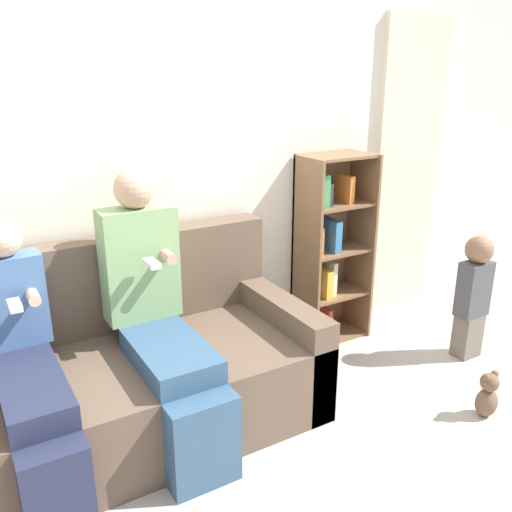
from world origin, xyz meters
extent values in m
plane|color=#BCB2A8|center=(0.00, 0.00, 0.00)|extent=(14.00, 14.00, 0.00)
cube|color=silver|center=(0.00, 1.02, 1.27)|extent=(10.00, 0.06, 2.55)
cube|color=beige|center=(2.11, 0.97, 1.03)|extent=(0.57, 0.04, 2.06)
cube|color=brown|center=(-0.07, 0.42, 0.21)|extent=(1.76, 0.72, 0.41)
cube|color=brown|center=(-0.07, 0.87, 0.45)|extent=(1.76, 0.16, 0.91)
cube|color=brown|center=(0.73, 0.42, 0.28)|extent=(0.15, 0.72, 0.55)
cube|color=#335170|center=(0.04, 0.00, 0.21)|extent=(0.31, 0.12, 0.41)
cube|color=#335170|center=(0.04, 0.33, 0.47)|extent=(0.31, 0.54, 0.11)
cube|color=#84AD70|center=(0.04, 0.68, 0.81)|extent=(0.36, 0.16, 0.56)
sphere|color=tan|center=(0.04, 0.68, 1.18)|extent=(0.19, 0.19, 0.19)
cylinder|color=tan|center=(0.14, 0.55, 0.86)|extent=(0.05, 0.10, 0.05)
cube|color=white|center=(0.04, 0.50, 0.86)|extent=(0.05, 0.12, 0.02)
cube|color=#232842|center=(-0.55, 0.00, 0.21)|extent=(0.25, 0.12, 0.41)
cube|color=#232842|center=(-0.55, 0.35, 0.47)|extent=(0.25, 0.57, 0.11)
cube|color=#476B9E|center=(-0.55, 0.70, 0.73)|extent=(0.30, 0.13, 0.42)
sphere|color=beige|center=(-0.55, 0.70, 1.03)|extent=(0.18, 0.18, 0.18)
cylinder|color=beige|center=(-0.47, 0.58, 0.78)|extent=(0.05, 0.10, 0.05)
cube|color=white|center=(-0.55, 0.53, 0.78)|extent=(0.05, 0.12, 0.02)
cube|color=#70665B|center=(1.94, 0.18, 0.14)|extent=(0.16, 0.12, 0.28)
cube|color=#4C4C51|center=(1.94, 0.18, 0.45)|extent=(0.20, 0.12, 0.34)
sphere|color=#8C664C|center=(1.94, 0.18, 0.70)|extent=(0.17, 0.17, 0.17)
cube|color=brown|center=(1.15, 0.83, 0.61)|extent=(0.02, 0.30, 1.22)
cube|color=brown|center=(1.59, 0.83, 0.61)|extent=(0.02, 0.30, 1.22)
cube|color=brown|center=(1.37, 0.97, 0.61)|extent=(0.45, 0.02, 1.22)
cube|color=brown|center=(1.37, 0.83, 0.01)|extent=(0.42, 0.26, 0.02)
cube|color=brown|center=(1.37, 0.83, 0.31)|extent=(0.42, 0.26, 0.02)
cube|color=brown|center=(1.37, 0.83, 0.61)|extent=(0.42, 0.26, 0.02)
cube|color=brown|center=(1.37, 0.83, 0.91)|extent=(0.42, 0.26, 0.02)
cube|color=brown|center=(1.37, 0.83, 1.21)|extent=(0.42, 0.26, 0.02)
cube|color=#C63838|center=(1.31, 0.83, 0.12)|extent=(0.03, 0.16, 0.20)
cube|color=orange|center=(1.43, 0.83, 1.00)|extent=(0.04, 0.15, 0.17)
cube|color=#333338|center=(1.27, 0.83, 0.99)|extent=(0.04, 0.15, 0.14)
cube|color=gold|center=(1.28, 0.83, 0.41)|extent=(0.05, 0.20, 0.18)
cube|color=orange|center=(1.21, 0.83, 0.70)|extent=(0.04, 0.15, 0.17)
cube|color=#429956|center=(1.22, 0.83, 1.02)|extent=(0.06, 0.17, 0.20)
cube|color=beige|center=(1.34, 0.83, 0.43)|extent=(0.03, 0.15, 0.22)
cube|color=teal|center=(1.33, 0.83, 0.72)|extent=(0.05, 0.19, 0.20)
ellipsoid|color=brown|center=(1.51, -0.30, 0.08)|extent=(0.13, 0.10, 0.16)
sphere|color=brown|center=(1.51, -0.30, 0.20)|extent=(0.10, 0.10, 0.10)
sphere|color=brown|center=(1.47, -0.30, 0.24)|extent=(0.04, 0.04, 0.04)
sphere|color=brown|center=(1.54, -0.30, 0.24)|extent=(0.04, 0.04, 0.04)
camera|label=1|loc=(-0.74, -1.76, 1.70)|focal=38.00mm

